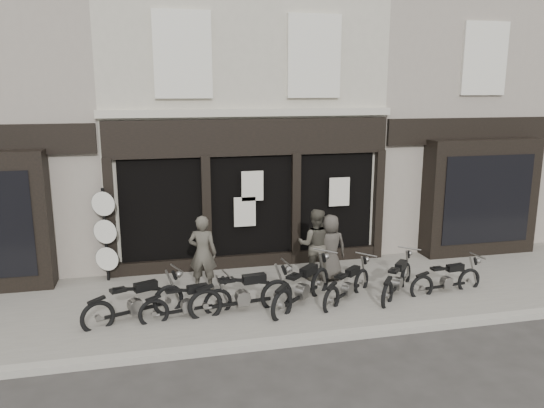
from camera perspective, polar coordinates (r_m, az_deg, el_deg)
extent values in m
plane|color=#2D2B28|center=(11.27, 0.74, -11.96)|extent=(90.00, 90.00, 0.00)
cube|color=slate|center=(12.05, -0.29, -9.98)|extent=(30.00, 4.20, 0.12)
cube|color=gray|center=(10.16, 2.48, -14.46)|extent=(30.00, 0.25, 0.13)
cube|color=#B8B29E|center=(16.16, -4.37, 10.44)|extent=(7.20, 6.00, 8.20)
cube|color=black|center=(13.17, -2.27, 7.18)|extent=(7.10, 0.18, 0.90)
cube|color=black|center=(13.55, -2.24, -1.03)|extent=(6.50, 0.10, 2.95)
cube|color=black|center=(13.84, -2.14, -6.26)|extent=(7.10, 0.20, 0.44)
cube|color=#B5AE9D|center=(13.16, -2.31, 9.79)|extent=(7.30, 0.22, 0.18)
cube|color=silver|center=(12.97, -9.60, 15.56)|extent=(1.35, 0.12, 2.00)
cube|color=black|center=(13.00, -9.60, 15.56)|extent=(1.05, 0.06, 1.70)
cube|color=silver|center=(13.56, 4.55, 15.55)|extent=(1.35, 0.12, 2.00)
cube|color=black|center=(13.59, 4.51, 15.54)|extent=(1.05, 0.06, 1.70)
cube|color=black|center=(13.27, -16.97, -1.64)|extent=(0.22, 0.22, 3.00)
cube|color=black|center=(13.30, -7.05, -1.16)|extent=(0.22, 0.22, 3.00)
cube|color=black|center=(13.72, 2.54, -0.65)|extent=(0.22, 0.22, 3.00)
cube|color=black|center=(14.50, 11.33, -0.18)|extent=(0.22, 0.22, 3.00)
cube|color=beige|center=(13.22, -2.12, 1.95)|extent=(0.55, 0.04, 0.75)
cube|color=beige|center=(13.88, 7.25, 1.31)|extent=(0.55, 0.04, 0.75)
cube|color=beige|center=(13.32, -2.95, -0.84)|extent=(0.55, 0.04, 0.75)
cube|color=gray|center=(16.44, -27.11, 9.17)|extent=(5.50, 6.00, 8.20)
cube|color=gray|center=(18.24, 16.08, 10.23)|extent=(5.50, 6.00, 8.20)
cube|color=black|center=(15.67, 21.45, 0.70)|extent=(3.20, 0.70, 3.20)
cube|color=black|center=(15.39, 22.18, 0.44)|extent=(2.60, 0.06, 2.40)
cube|color=black|center=(15.68, 21.36, 7.37)|extent=(5.40, 0.16, 0.70)
cube|color=silver|center=(15.66, 21.90, 14.30)|extent=(1.30, 0.10, 1.90)
cube|color=black|center=(15.68, 21.84, 14.30)|extent=(1.00, 0.06, 1.60)
torus|color=black|center=(11.36, -11.10, -10.16)|extent=(0.67, 0.34, 0.68)
torus|color=black|center=(10.92, -18.24, -11.52)|extent=(0.67, 0.34, 0.68)
cube|color=black|center=(11.14, -14.58, -11.04)|extent=(1.13, 0.49, 0.06)
cube|color=gray|center=(11.11, -14.50, -10.64)|extent=(0.29, 0.26, 0.26)
cube|color=black|center=(11.05, -13.43, -8.59)|extent=(0.49, 0.33, 0.17)
cube|color=black|center=(10.86, -16.23, -8.89)|extent=(0.35, 0.30, 0.06)
cylinder|color=gray|center=(11.21, -10.20, -6.82)|extent=(0.25, 0.55, 0.04)
torus|color=black|center=(11.18, -5.85, -10.54)|extent=(0.62, 0.19, 0.62)
torus|color=black|center=(10.90, -12.59, -11.42)|extent=(0.62, 0.19, 0.62)
cube|color=black|center=(11.03, -9.17, -11.17)|extent=(1.07, 0.24, 0.05)
cube|color=gray|center=(11.01, -9.09, -10.81)|extent=(0.24, 0.20, 0.24)
cube|color=black|center=(10.93, -8.03, -8.99)|extent=(0.44, 0.23, 0.15)
cube|color=black|center=(10.81, -10.67, -9.14)|extent=(0.30, 0.23, 0.05)
cylinder|color=gray|center=(11.02, -4.92, -7.52)|extent=(0.13, 0.52, 0.03)
torus|color=black|center=(11.36, 0.48, -9.83)|extent=(0.73, 0.18, 0.72)
torus|color=black|center=(10.95, -7.18, -10.80)|extent=(0.73, 0.18, 0.72)
cube|color=black|center=(11.14, -3.27, -10.53)|extent=(1.25, 0.21, 0.06)
cube|color=gray|center=(11.12, -3.17, -10.11)|extent=(0.28, 0.22, 0.27)
cube|color=black|center=(11.04, -1.93, -8.02)|extent=(0.50, 0.24, 0.18)
cube|color=black|center=(10.87, -4.92, -8.17)|extent=(0.34, 0.25, 0.06)
cylinder|color=gray|center=(11.19, 1.61, -6.36)|extent=(0.11, 0.61, 0.04)
torus|color=black|center=(12.08, 5.15, -8.47)|extent=(0.60, 0.55, 0.72)
torus|color=black|center=(10.87, 1.06, -10.88)|extent=(0.60, 0.55, 0.72)
cube|color=black|center=(11.48, 3.22, -9.81)|extent=(0.97, 0.88, 0.06)
cube|color=gray|center=(11.47, 3.28, -9.39)|extent=(0.32, 0.31, 0.28)
cube|color=black|center=(11.53, 3.97, -7.14)|extent=(0.48, 0.46, 0.18)
cube|color=black|center=(11.04, 2.38, -7.79)|extent=(0.38, 0.37, 0.06)
cylinder|color=gray|center=(12.05, 5.77, -5.03)|extent=(0.44, 0.48, 0.04)
torus|color=black|center=(12.39, 9.56, -8.29)|extent=(0.53, 0.47, 0.63)
torus|color=black|center=(11.29, 6.39, -10.29)|extent=(0.53, 0.47, 0.63)
cube|color=black|center=(11.85, 8.05, -9.41)|extent=(0.87, 0.74, 0.06)
cube|color=gray|center=(11.84, 8.10, -9.05)|extent=(0.28, 0.27, 0.24)
cube|color=black|center=(11.90, 8.67, -7.15)|extent=(0.42, 0.39, 0.16)
cube|color=black|center=(11.46, 7.45, -7.70)|extent=(0.33, 0.32, 0.06)
cylinder|color=gray|center=(12.36, 10.10, -5.37)|extent=(0.37, 0.43, 0.03)
torus|color=black|center=(12.95, 14.16, -7.53)|extent=(0.50, 0.53, 0.65)
torus|color=black|center=(11.71, 12.29, -9.61)|extent=(0.50, 0.53, 0.65)
cube|color=black|center=(12.34, 13.26, -8.68)|extent=(0.80, 0.86, 0.06)
cube|color=gray|center=(12.33, 13.31, -8.32)|extent=(0.28, 0.28, 0.25)
cube|color=black|center=(12.42, 13.69, -6.43)|extent=(0.42, 0.43, 0.16)
cube|color=black|center=(11.92, 12.98, -7.00)|extent=(0.33, 0.34, 0.06)
cylinder|color=gray|center=(12.95, 14.56, -4.63)|extent=(0.43, 0.40, 0.03)
torus|color=black|center=(13.14, 20.40, -7.75)|extent=(0.61, 0.15, 0.60)
torus|color=black|center=(12.38, 15.80, -8.67)|extent=(0.61, 0.15, 0.60)
cube|color=black|center=(12.76, 18.16, -8.36)|extent=(1.05, 0.17, 0.05)
cube|color=gray|center=(12.75, 18.24, -8.04)|extent=(0.23, 0.18, 0.23)
cube|color=black|center=(12.77, 19.10, -6.48)|extent=(0.42, 0.20, 0.15)
cube|color=black|center=(12.46, 17.33, -6.65)|extent=(0.28, 0.21, 0.05)
cylinder|color=gray|center=(13.08, 21.24, -5.22)|extent=(0.09, 0.51, 0.03)
imported|color=#454138|center=(12.11, -7.46, -5.26)|extent=(0.74, 0.59, 1.75)
imported|color=#464238|center=(12.73, 4.68, -4.36)|extent=(1.01, 0.90, 1.73)
imported|color=#3B3731|center=(12.75, 6.26, -4.66)|extent=(0.80, 0.53, 1.60)
cylinder|color=black|center=(13.50, -17.14, -8.17)|extent=(0.37, 0.37, 0.06)
cylinder|color=black|center=(13.15, -17.46, -3.45)|extent=(0.07, 0.07, 2.37)
cylinder|color=black|center=(12.92, -17.71, 0.04)|extent=(0.55, 0.26, 0.58)
cylinder|color=silver|center=(12.90, -17.71, 0.02)|extent=(0.54, 0.22, 0.58)
cylinder|color=black|center=(13.08, -17.51, -2.83)|extent=(0.55, 0.26, 0.58)
cylinder|color=silver|center=(13.05, -17.52, -2.86)|extent=(0.54, 0.22, 0.58)
cylinder|color=black|center=(13.26, -17.32, -5.63)|extent=(0.55, 0.26, 0.58)
cylinder|color=silver|center=(13.24, -17.33, -5.66)|extent=(0.54, 0.22, 0.58)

